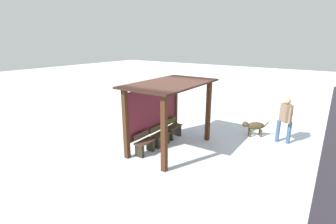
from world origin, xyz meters
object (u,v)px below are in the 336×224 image
bench_right_inside (173,130)px  bench_left_inside (145,145)px  person_walking (285,117)px  bus_shelter (164,100)px  dog (254,126)px  bench_center_inside (160,138)px

bench_right_inside → bench_left_inside: bearing=-180.0°
person_walking → bus_shelter: bearing=129.0°
bench_left_inside → bench_right_inside: bearing=0.0°
bench_left_inside → dog: size_ratio=0.86×
bench_left_inside → dog: bench_left_inside is taller
bus_shelter → dog: (2.84, -2.41, -1.29)m
dog → bench_left_inside: bearing=144.9°
bench_center_inside → dog: (2.84, -2.61, 0.15)m
dog → bench_right_inside: bearing=127.0°
bench_left_inside → person_walking: 5.28m
bench_center_inside → bench_right_inside: bearing=-0.2°
bench_left_inside → dog: (3.71, -2.61, 0.12)m
bench_center_inside → bench_left_inside: bearing=-179.8°
bench_center_inside → person_walking: 4.72m
bench_center_inside → bench_right_inside: 0.88m
person_walking → bench_left_inside: bearing=135.1°
bench_left_inside → bench_right_inside: bench_right_inside is taller
bench_left_inside → person_walking: bearing=-44.9°
bus_shelter → person_walking: 4.56m
bus_shelter → person_walking: bus_shelter is taller
bench_center_inside → bus_shelter: bearing=-90.0°
bench_left_inside → bench_center_inside: bearing=0.2°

